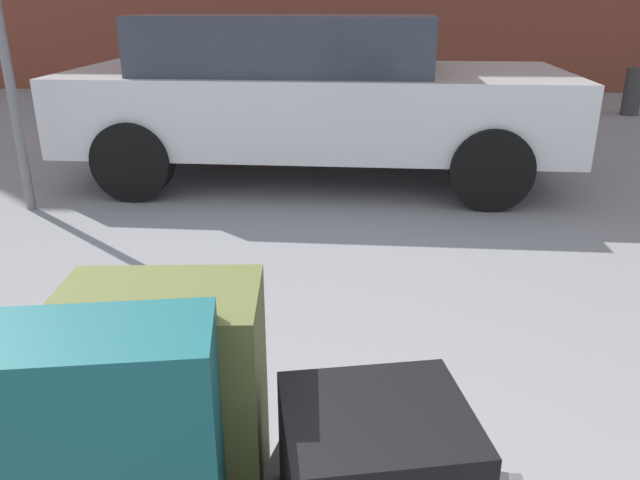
% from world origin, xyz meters
% --- Properties ---
extents(suitcase_olive_front_left, '(0.41, 0.29, 0.68)m').
position_xyz_m(suitcase_olive_front_left, '(-0.26, 0.05, 0.68)').
color(suitcase_olive_front_left, '#4C5128').
rests_on(suitcase_olive_front_left, luggage_cart).
extents(duffel_bag_black_topmost_pile, '(0.39, 0.36, 0.25)m').
position_xyz_m(duffel_bag_black_topmost_pile, '(0.17, -0.08, 0.74)').
color(duffel_bag_black_topmost_pile, black).
rests_on(duffel_bag_black_topmost_pile, suitcase_charcoal_stacked_top).
extents(parked_car, '(4.36, 2.05, 1.42)m').
position_xyz_m(parked_car, '(-0.25, 4.63, 0.76)').
color(parked_car, silver).
rests_on(parked_car, ground_plane).
extents(bollard_kerb_near, '(0.24, 0.24, 0.65)m').
position_xyz_m(bollard_kerb_near, '(2.65, 8.06, 0.32)').
color(bollard_kerb_near, '#383838').
rests_on(bollard_kerb_near, ground_plane).
extents(bollard_kerb_mid, '(0.24, 0.24, 0.65)m').
position_xyz_m(bollard_kerb_mid, '(4.04, 8.06, 0.32)').
color(bollard_kerb_mid, '#383838').
rests_on(bollard_kerb_mid, ground_plane).
extents(no_parking_sign, '(0.49, 0.14, 2.21)m').
position_xyz_m(no_parking_sign, '(-2.38, 3.54, 1.37)').
color(no_parking_sign, slate).
rests_on(no_parking_sign, ground_plane).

